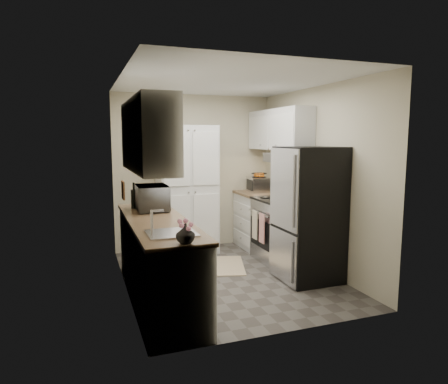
# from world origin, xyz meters

# --- Properties ---
(ground) EXTENTS (3.20, 3.20, 0.00)m
(ground) POSITION_xyz_m (0.00, 0.00, 0.00)
(ground) COLOR #56514C
(ground) RESTS_ON ground
(room_shell) EXTENTS (2.64, 3.24, 2.52)m
(room_shell) POSITION_xyz_m (-0.02, -0.01, 1.63)
(room_shell) COLOR beige
(room_shell) RESTS_ON ground
(pantry_cabinet) EXTENTS (0.90, 0.55, 2.00)m
(pantry_cabinet) POSITION_xyz_m (-0.20, 1.32, 1.00)
(pantry_cabinet) COLOR silver
(pantry_cabinet) RESTS_ON ground
(base_cabinet_left) EXTENTS (0.60, 2.30, 0.88)m
(base_cabinet_left) POSITION_xyz_m (-0.99, -0.43, 0.44)
(base_cabinet_left) COLOR silver
(base_cabinet_left) RESTS_ON ground
(countertop_left) EXTENTS (0.63, 2.33, 0.04)m
(countertop_left) POSITION_xyz_m (-0.99, -0.43, 0.90)
(countertop_left) COLOR #846647
(countertop_left) RESTS_ON base_cabinet_left
(base_cabinet_right) EXTENTS (0.60, 0.80, 0.88)m
(base_cabinet_right) POSITION_xyz_m (0.99, 1.19, 0.44)
(base_cabinet_right) COLOR silver
(base_cabinet_right) RESTS_ON ground
(countertop_right) EXTENTS (0.63, 0.83, 0.04)m
(countertop_right) POSITION_xyz_m (0.99, 1.19, 0.90)
(countertop_right) COLOR #846647
(countertop_right) RESTS_ON base_cabinet_right
(electric_range) EXTENTS (0.71, 0.78, 1.13)m
(electric_range) POSITION_xyz_m (0.97, 0.39, 0.48)
(electric_range) COLOR #B7B7BC
(electric_range) RESTS_ON ground
(refrigerator) EXTENTS (0.70, 0.72, 1.70)m
(refrigerator) POSITION_xyz_m (0.94, -0.41, 0.85)
(refrigerator) COLOR #B7B7BC
(refrigerator) RESTS_ON ground
(microwave) EXTENTS (0.38, 0.56, 0.31)m
(microwave) POSITION_xyz_m (-0.94, 0.16, 1.07)
(microwave) COLOR silver
(microwave) RESTS_ON countertop_left
(wine_bottle) EXTENTS (0.08, 0.08, 0.30)m
(wine_bottle) POSITION_xyz_m (-1.14, 0.36, 1.07)
(wine_bottle) COLOR black
(wine_bottle) RESTS_ON countertop_left
(flower_vase) EXTENTS (0.19, 0.19, 0.17)m
(flower_vase) POSITION_xyz_m (-0.95, -1.52, 1.00)
(flower_vase) COLOR white
(flower_vase) RESTS_ON countertop_left
(cutting_board) EXTENTS (0.08, 0.22, 0.28)m
(cutting_board) POSITION_xyz_m (-0.92, 0.51, 1.06)
(cutting_board) COLOR #3C8A3F
(cutting_board) RESTS_ON countertop_left
(toaster_oven) EXTENTS (0.38, 0.45, 0.24)m
(toaster_oven) POSITION_xyz_m (1.02, 1.29, 1.04)
(toaster_oven) COLOR silver
(toaster_oven) RESTS_ON countertop_right
(fruit_basket) EXTENTS (0.30, 0.30, 0.11)m
(fruit_basket) POSITION_xyz_m (1.03, 1.29, 1.22)
(fruit_basket) COLOR orange
(fruit_basket) RESTS_ON toaster_oven
(kitchen_mat) EXTENTS (0.78, 1.00, 0.01)m
(kitchen_mat) POSITION_xyz_m (0.11, 0.44, 0.01)
(kitchen_mat) COLOR beige
(kitchen_mat) RESTS_ON ground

